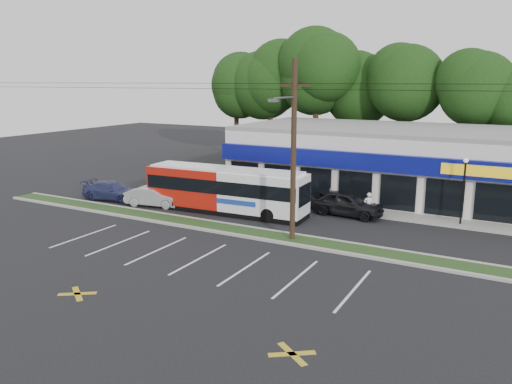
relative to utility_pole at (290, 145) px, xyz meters
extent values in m
plane|color=black|center=(-2.83, -0.93, -5.41)|extent=(120.00, 120.00, 0.00)
cube|color=#243B18|center=(-2.83, 0.07, -5.35)|extent=(40.00, 1.60, 0.12)
cube|color=#9E9E93|center=(-2.83, -0.78, -5.34)|extent=(40.00, 0.25, 0.14)
cube|color=#9E9E93|center=(-2.83, 0.92, -5.34)|extent=(40.00, 0.25, 0.14)
cube|color=#9E9E93|center=(2.17, 8.07, -5.36)|extent=(32.00, 2.20, 0.10)
cube|color=silver|center=(2.67, 15.07, -2.91)|extent=(25.00, 12.00, 5.00)
cube|color=navy|center=(2.67, 8.82, -2.01)|extent=(25.00, 0.50, 1.20)
cube|color=black|center=(2.67, 9.01, -4.01)|extent=(24.00, 0.12, 2.40)
cube|color=yellow|center=(9.67, 8.55, -2.01)|extent=(6.00, 0.06, 0.70)
cube|color=gray|center=(2.67, 15.07, -0.26)|extent=(25.00, 12.00, 0.30)
cylinder|color=black|center=(0.17, 0.07, -0.41)|extent=(0.30, 0.30, 10.00)
cube|color=black|center=(0.17, 0.07, 3.19)|extent=(1.80, 0.12, 0.12)
cylinder|color=#59595E|center=(0.17, -1.13, 2.59)|extent=(0.10, 2.40, 0.10)
cube|color=#59595E|center=(0.17, -2.43, 2.49)|extent=(0.50, 0.25, 0.15)
cylinder|color=black|center=(-2.83, 0.07, 3.29)|extent=(50.00, 0.02, 0.02)
cylinder|color=black|center=(-2.83, 0.07, 2.99)|extent=(50.00, 0.02, 0.02)
cylinder|color=black|center=(8.17, 7.87, -3.41)|extent=(0.12, 0.12, 4.00)
sphere|color=silver|center=(8.17, 7.87, -1.31)|extent=(0.30, 0.30, 0.30)
cylinder|color=black|center=(-18.83, 25.07, -2.55)|extent=(0.56, 0.56, 5.72)
sphere|color=black|center=(-18.83, 25.07, 3.04)|extent=(6.76, 6.76, 6.76)
cylinder|color=black|center=(-13.83, 25.07, -2.55)|extent=(0.56, 0.56, 5.72)
sphere|color=black|center=(-13.83, 25.07, 3.04)|extent=(6.76, 6.76, 6.76)
cylinder|color=black|center=(-8.83, 25.07, -2.55)|extent=(0.56, 0.56, 5.72)
sphere|color=black|center=(-8.83, 25.07, 3.04)|extent=(6.76, 6.76, 6.76)
cylinder|color=black|center=(-3.83, 25.07, -2.55)|extent=(0.56, 0.56, 5.72)
sphere|color=black|center=(-3.83, 25.07, 3.04)|extent=(6.76, 6.76, 6.76)
cylinder|color=black|center=(1.17, 25.07, -2.55)|extent=(0.56, 0.56, 5.72)
sphere|color=black|center=(1.17, 25.07, 3.04)|extent=(6.76, 6.76, 6.76)
cylinder|color=black|center=(6.17, 25.07, -2.55)|extent=(0.56, 0.56, 5.72)
sphere|color=black|center=(6.17, 25.07, 3.04)|extent=(6.76, 6.76, 6.76)
cube|color=#B1180D|center=(-9.28, 3.43, -3.77)|extent=(5.82, 2.66, 2.62)
cube|color=white|center=(-3.58, 3.72, -3.77)|extent=(5.82, 2.66, 2.62)
cube|color=black|center=(-6.43, 3.57, -5.23)|extent=(11.52, 2.90, 0.33)
cube|color=black|center=(-6.43, 3.57, -3.46)|extent=(11.30, 2.99, 0.90)
cube|color=black|center=(-0.70, 3.86, -3.60)|extent=(0.16, 2.02, 1.33)
cube|color=#193899|center=(-4.95, 2.44, -4.32)|extent=(2.85, 0.17, 0.33)
cube|color=white|center=(-6.43, 3.57, -2.41)|extent=(10.94, 2.68, 0.17)
cylinder|color=black|center=(-10.37, 2.31, -4.96)|extent=(0.93, 0.31, 0.91)
cylinder|color=black|center=(-10.48, 4.44, -4.96)|extent=(0.93, 0.31, 0.91)
cylinder|color=black|center=(-2.73, 2.69, -4.96)|extent=(0.93, 0.31, 0.91)
cylinder|color=black|center=(-2.84, 4.82, -4.96)|extent=(0.93, 0.31, 0.91)
imported|color=black|center=(1.17, 6.69, -4.58)|extent=(5.00, 2.29, 1.66)
imported|color=#A5A6AD|center=(-11.83, 2.57, -4.71)|extent=(4.49, 2.33, 1.41)
imported|color=navy|center=(-15.88, 2.57, -4.72)|extent=(4.99, 2.45, 1.40)
imported|color=white|center=(2.60, 6.78, -4.55)|extent=(0.74, 0.63, 1.72)
imported|color=beige|center=(-0.27, 7.57, -4.63)|extent=(0.90, 0.78, 1.56)
camera|label=1|loc=(11.25, -24.63, 3.43)|focal=35.00mm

